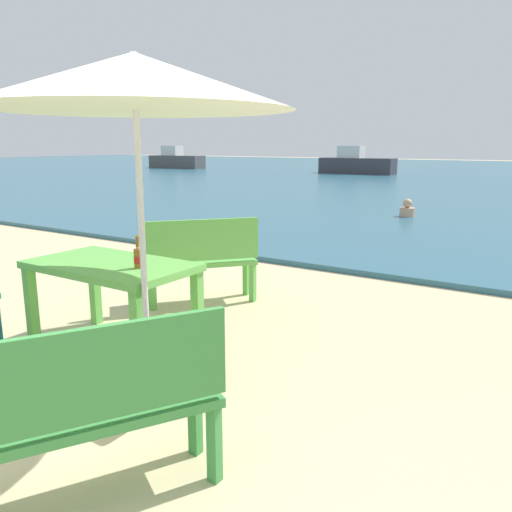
% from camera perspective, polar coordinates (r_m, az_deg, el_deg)
% --- Properties ---
extents(ground_plane, '(120.00, 120.00, 0.00)m').
position_cam_1_polar(ground_plane, '(3.17, -24.52, -21.88)').
color(ground_plane, beige).
extents(picnic_table_green, '(1.40, 0.80, 0.76)m').
position_cam_1_polar(picnic_table_green, '(4.47, -15.75, -2.05)').
color(picnic_table_green, '#60B24C').
rests_on(picnic_table_green, ground_plane).
extents(beer_bottle_amber, '(0.07, 0.07, 0.26)m').
position_cam_1_polar(beer_bottle_amber, '(4.16, -12.96, -0.07)').
color(beer_bottle_amber, brown).
rests_on(beer_bottle_amber, picnic_table_green).
extents(patio_umbrella, '(2.10, 2.10, 2.30)m').
position_cam_1_polar(patio_umbrella, '(3.59, -13.31, 18.30)').
color(patio_umbrella, silver).
rests_on(patio_umbrella, ground_plane).
extents(side_table_wood, '(0.44, 0.44, 0.54)m').
position_cam_1_polar(side_table_wood, '(3.54, -9.31, -10.66)').
color(side_table_wood, olive).
rests_on(side_table_wood, ground_plane).
extents(bench_green_left, '(0.91, 1.22, 0.95)m').
position_cam_1_polar(bench_green_left, '(2.59, -17.10, -15.39)').
color(bench_green_left, '#3D8C42').
rests_on(bench_green_left, ground_plane).
extents(bench_green_right, '(1.06, 1.14, 0.95)m').
position_cam_1_polar(bench_green_right, '(5.59, -6.01, 0.03)').
color(bench_green_right, '#60B24C').
rests_on(bench_green_right, ground_plane).
extents(swimmer_person, '(0.34, 0.34, 0.41)m').
position_cam_1_polar(swimmer_person, '(12.43, 16.43, 4.96)').
color(swimmer_person, tan).
rests_on(swimmer_person, sea_water).
extents(boat_cargo_ship, '(4.19, 1.14, 1.52)m').
position_cam_1_polar(boat_cargo_ship, '(36.63, -8.87, 10.47)').
color(boat_cargo_ship, '#4C4C4C').
rests_on(boat_cargo_ship, sea_water).
extents(boat_tanker, '(4.24, 1.16, 1.54)m').
position_cam_1_polar(boat_tanker, '(29.90, 11.03, 10.02)').
color(boat_tanker, '#38383F').
rests_on(boat_tanker, sea_water).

